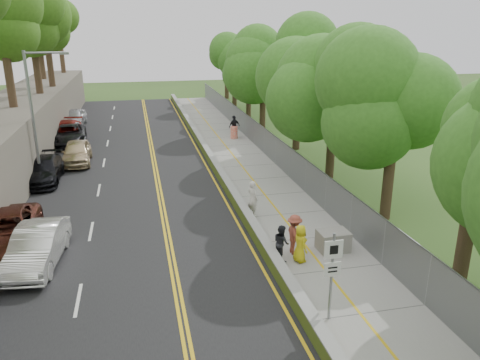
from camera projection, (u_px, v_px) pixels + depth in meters
name	position (u px, v px, depth m)	size (l,w,h in m)	color
ground	(273.00, 278.00, 18.12)	(140.00, 140.00, 0.00)	#33511E
road	(130.00, 174.00, 30.89)	(11.20, 66.00, 0.04)	black
sidewalk	(247.00, 166.00, 32.54)	(4.20, 66.00, 0.05)	gray
jersey_barrier	(214.00, 164.00, 31.98)	(0.42, 66.00, 0.60)	#ADE735
chainlink_fence	(276.00, 151.00, 32.67)	(0.04, 66.00, 2.00)	slate
trees_fenceside	(312.00, 62.00, 31.28)	(7.00, 66.00, 14.00)	#3F8326
streetlight	(36.00, 109.00, 27.46)	(2.52, 0.22, 8.00)	gray
signpost	(332.00, 267.00, 14.93)	(0.62, 0.09, 3.10)	gray
construction_barrel	(234.00, 132.00, 40.33)	(0.62, 0.62, 1.02)	#FD1E00
concrete_block	(333.00, 241.00, 20.17)	(1.30, 0.98, 0.87)	slate
car_1	(37.00, 247.00, 18.86)	(1.66, 4.75, 1.56)	white
car_2	(6.00, 231.00, 20.34)	(2.56, 5.55, 1.54)	#5A281C
car_3	(43.00, 170.00, 29.05)	(2.08, 5.13, 1.49)	black
car_4	(77.00, 152.00, 32.91)	(1.89, 4.69, 1.60)	tan
car_5	(68.00, 133.00, 39.33)	(1.54, 4.42, 1.46)	#AFB2B7
car_6	(70.00, 135.00, 38.24)	(2.63, 5.71, 1.59)	black
car_7	(66.00, 132.00, 39.25)	(2.30, 5.65, 1.64)	maroon
car_8	(74.00, 118.00, 45.34)	(1.92, 4.76, 1.62)	#B5B5B9
painter_0	(300.00, 243.00, 19.08)	(0.78, 0.51, 1.60)	gold
painter_1	(253.00, 198.00, 23.69)	(0.68, 0.45, 1.86)	silver
painter_2	(281.00, 243.00, 19.25)	(0.74, 0.58, 1.53)	black
painter_3	(294.00, 234.00, 19.73)	(1.13, 0.65, 1.75)	#964333
person_far	(234.00, 126.00, 40.59)	(1.12, 0.46, 1.91)	black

